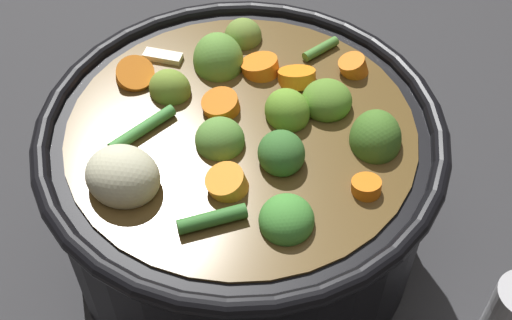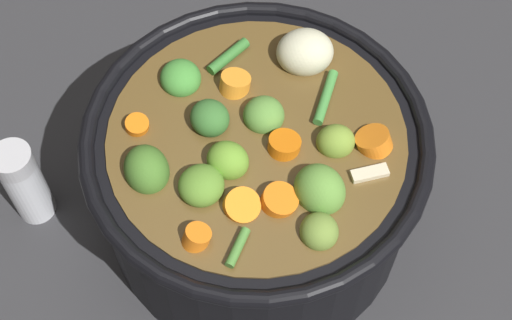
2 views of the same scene
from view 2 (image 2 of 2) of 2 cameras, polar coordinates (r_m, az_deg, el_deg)
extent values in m
plane|color=#2D2D30|center=(0.71, 0.04, -4.03)|extent=(1.10, 1.10, 0.00)
cylinder|color=black|center=(0.65, 0.04, -1.44)|extent=(0.27, 0.27, 0.13)
torus|color=black|center=(0.60, 0.04, 1.65)|extent=(0.28, 0.28, 0.01)
cylinder|color=brown|center=(0.65, 0.04, -1.21)|extent=(0.24, 0.24, 0.12)
ellipsoid|color=olive|center=(0.59, 5.94, 1.36)|extent=(0.04, 0.04, 0.03)
ellipsoid|color=#598D3A|center=(0.60, 0.58, 3.34)|extent=(0.05, 0.05, 0.03)
ellipsoid|color=#437128|center=(0.58, -8.13, -0.76)|extent=(0.05, 0.05, 0.04)
ellipsoid|color=#59882D|center=(0.57, -4.33, -1.72)|extent=(0.04, 0.04, 0.03)
ellipsoid|color=olive|center=(0.56, 4.71, -5.33)|extent=(0.04, 0.04, 0.03)
ellipsoid|color=#679B2F|center=(0.58, -2.26, 0.07)|extent=(0.04, 0.04, 0.03)
ellipsoid|color=#366C2E|center=(0.60, -3.46, 3.13)|extent=(0.04, 0.03, 0.03)
ellipsoid|color=#5E933A|center=(0.57, 4.75, -2.25)|extent=(0.05, 0.04, 0.04)
ellipsoid|color=#438D37|center=(0.63, -5.87, 5.85)|extent=(0.05, 0.05, 0.03)
cylinder|color=orange|center=(0.62, -1.59, 5.60)|extent=(0.03, 0.03, 0.02)
cylinder|color=orange|center=(0.61, -8.84, 2.51)|extent=(0.02, 0.02, 0.01)
cylinder|color=orange|center=(0.57, 1.73, -3.07)|extent=(0.04, 0.04, 0.02)
cylinder|color=orange|center=(0.56, -1.07, -3.42)|extent=(0.03, 0.03, 0.02)
cylinder|color=orange|center=(0.55, -4.47, -5.86)|extent=(0.03, 0.03, 0.02)
cylinder|color=orange|center=(0.60, 8.76, 1.32)|extent=(0.03, 0.03, 0.02)
cylinder|color=orange|center=(0.59, 2.10, 1.06)|extent=(0.03, 0.03, 0.02)
ellipsoid|color=beige|center=(0.64, 3.66, 8.01)|extent=(0.06, 0.06, 0.04)
cylinder|color=#41893C|center=(0.62, 5.21, 4.68)|extent=(0.03, 0.05, 0.01)
cylinder|color=#34732E|center=(0.64, -2.07, 7.72)|extent=(0.01, 0.04, 0.01)
cylinder|color=#488034|center=(0.55, -1.37, -6.52)|extent=(0.02, 0.03, 0.01)
cube|color=beige|center=(0.58, 8.45, -0.99)|extent=(0.02, 0.03, 0.01)
cylinder|color=silver|center=(0.71, -16.65, -2.00)|extent=(0.03, 0.03, 0.08)
cylinder|color=#B7B7BC|center=(0.67, -17.65, -0.02)|extent=(0.04, 0.04, 0.02)
camera|label=1|loc=(0.64, -19.42, 41.38)|focal=47.88mm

